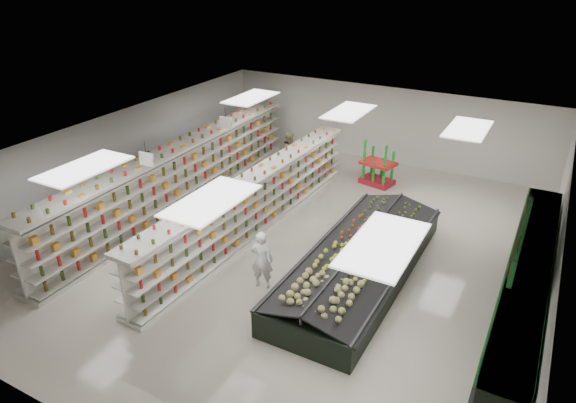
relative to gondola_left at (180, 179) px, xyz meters
The scene contains 16 objects.
floor 4.86m from the gondola_left, ahead, with size 16.00×16.00×0.00m, color beige.
ceiling 5.23m from the gondola_left, ahead, with size 14.00×16.00×0.02m, color white.
wall_back 8.97m from the gondola_left, 58.05° to the left, with size 14.00×0.02×3.20m, color silver.
wall_front 9.67m from the gondola_left, 60.60° to the right, with size 14.00×0.02×3.20m, color silver.
wall_left 2.37m from the gondola_left, 169.85° to the right, with size 0.02×16.00×3.20m, color silver.
wall_right 11.76m from the gondola_left, ahead, with size 0.02×16.00×3.20m, color silver.
produce_wall_case 11.43m from the gondola_left, ahead, with size 0.93×8.00×2.20m.
aisle_sign_near 3.11m from the gondola_left, 68.73° to the right, with size 0.52×0.06×0.75m.
aisle_sign_far 2.53m from the gondola_left, 59.58° to the left, with size 0.52×0.06×0.75m.
hortifruti_banner 11.26m from the gondola_left, ahead, with size 0.12×3.20×0.95m.
gondola_left is the anchor object (origin of this frame).
gondola_center 3.25m from the gondola_left, ahead, with size 1.15×11.10×1.92m.
produce_island 7.28m from the gondola_left, ahead, with size 2.67×7.26×1.08m.
soda_endcap 7.47m from the gondola_left, 42.98° to the left, with size 1.42×1.11×1.62m.
shopper_main 5.81m from the gondola_left, 29.52° to the right, with size 0.61×0.40×1.67m, color silver.
shopper_background 4.93m from the gondola_left, 66.84° to the left, with size 0.83×0.51×1.71m, color tan.
Camera 1 is at (6.39, -12.21, 8.14)m, focal length 32.00 mm.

